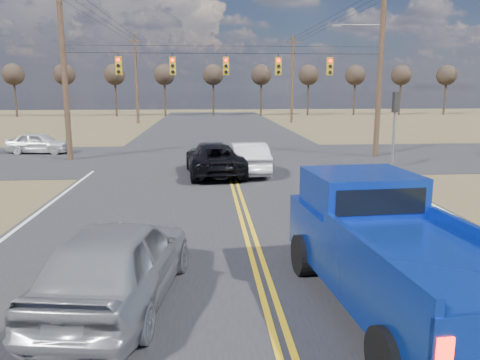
{
  "coord_description": "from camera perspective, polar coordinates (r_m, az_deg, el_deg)",
  "views": [
    {
      "loc": [
        -1.21,
        -9.28,
        4.12
      ],
      "look_at": [
        -0.24,
        3.86,
        1.5
      ],
      "focal_mm": 35.0,
      "sensor_mm": 36.0,
      "label": 1
    }
  ],
  "objects": [
    {
      "name": "ground",
      "position": [
        10.22,
        3.0,
        -12.53
      ],
      "size": [
        160.0,
        160.0,
        0.0
      ],
      "primitive_type": "plane",
      "color": "brown",
      "rests_on": "ground"
    },
    {
      "name": "road_main",
      "position": [
        19.75,
        -0.62,
        -0.8
      ],
      "size": [
        14.0,
        120.0,
        0.02
      ],
      "primitive_type": "cube",
      "color": "#28282B",
      "rests_on": "ground"
    },
    {
      "name": "road_cross",
      "position": [
        27.61,
        -1.67,
        2.66
      ],
      "size": [
        120.0,
        12.0,
        0.02
      ],
      "primitive_type": "cube",
      "color": "#28282B",
      "rests_on": "ground"
    },
    {
      "name": "signal_gantry",
      "position": [
        27.14,
        -0.62,
        13.24
      ],
      "size": [
        19.6,
        4.83,
        10.0
      ],
      "color": "#473323",
      "rests_on": "ground"
    },
    {
      "name": "utility_poles",
      "position": [
        26.33,
        -1.63,
        13.65
      ],
      "size": [
        19.6,
        58.32,
        10.0
      ],
      "color": "#473323",
      "rests_on": "ground"
    },
    {
      "name": "treeline",
      "position": [
        36.29,
        -2.37,
        13.73
      ],
      "size": [
        87.0,
        117.8,
        7.4
      ],
      "color": "#33261C",
      "rests_on": "ground"
    },
    {
      "name": "pickup_truck",
      "position": [
        9.17,
        17.82,
        -8.21
      ],
      "size": [
        2.94,
        6.48,
        2.37
      ],
      "rotation": [
        0.0,
        0.0,
        0.08
      ],
      "color": "black",
      "rests_on": "ground"
    },
    {
      "name": "silver_suv",
      "position": [
        9.32,
        -14.7,
        -9.62
      ],
      "size": [
        2.74,
        5.28,
        1.72
      ],
      "primitive_type": "imported",
      "rotation": [
        0.0,
        0.0,
        2.99
      ],
      "color": "gray",
      "rests_on": "ground"
    },
    {
      "name": "black_suv",
      "position": [
        22.22,
        -3.12,
        2.51
      ],
      "size": [
        2.95,
        5.61,
        1.5
      ],
      "primitive_type": "imported",
      "rotation": [
        0.0,
        0.0,
        3.23
      ],
      "color": "black",
      "rests_on": "ground"
    },
    {
      "name": "white_car_queue",
      "position": [
        22.6,
        0.93,
        2.72
      ],
      "size": [
        1.83,
        4.75,
        1.54
      ],
      "primitive_type": "imported",
      "rotation": [
        0.0,
        0.0,
        3.18
      ],
      "color": "#BEBEBE",
      "rests_on": "ground"
    },
    {
      "name": "dgrey_car_queue",
      "position": [
        23.92,
        -3.49,
        3.0
      ],
      "size": [
        2.4,
        4.98,
        1.4
      ],
      "primitive_type": "imported",
      "rotation": [
        0.0,
        0.0,
        3.05
      ],
      "color": "#35343A",
      "rests_on": "ground"
    },
    {
      "name": "cross_car_west",
      "position": [
        32.17,
        -23.3,
        4.18
      ],
      "size": [
        2.1,
        4.13,
        1.35
      ],
      "primitive_type": "imported",
      "rotation": [
        0.0,
        0.0,
        1.44
      ],
      "color": "silver",
      "rests_on": "ground"
    }
  ]
}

